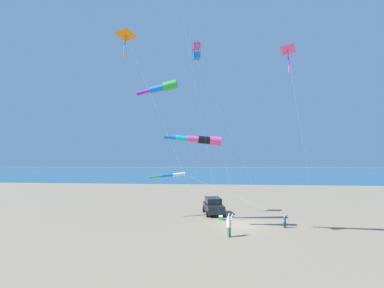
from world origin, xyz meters
The scene contains 12 objects.
ground_plane centered at (0.00, 0.00, 0.00)m, with size 600.00×600.00×0.00m, color gray.
ocean_water_strip centered at (-165.00, 0.00, 0.00)m, with size 240.00×600.00×0.01m, color #285B7A.
parked_car centered at (-4.70, -2.54, 0.95)m, with size 4.57×2.71×1.85m.
cooler_box centered at (-1.74, -1.72, 0.21)m, with size 0.62×0.42×0.42m.
person_adult_flyer centered at (4.32, -1.11, 0.98)m, with size 0.65×0.61×1.80m.
person_child_green_jacket centered at (0.96, 4.05, 0.65)m, with size 0.41×0.43×1.19m.
kite_windsock_small_distant centered at (-2.85, -6.97, 4.53)m, with size 4.18×15.58×4.84m.
kite_box_purple_drifting centered at (5.83, -3.57, 14.67)m, with size 7.68×7.00×15.34m.
kite_delta_magenta_far_left centered at (-0.93, -11.93, 19.83)m, with size 4.95×10.19×20.38m.
kite_windsock_striped_overhead centered at (4.09, -6.63, 12.41)m, with size 4.90×5.94×13.04m.
kite_windsock_green_low_center centered at (-0.54, -3.69, 8.24)m, with size 4.78×7.53×8.72m.
kite_delta_long_streamer_left centered at (4.68, 3.70, 14.94)m, with size 4.27×3.87×15.34m.
Camera 1 is at (25.49, -1.92, 5.92)m, focal length 24.08 mm.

